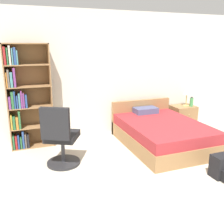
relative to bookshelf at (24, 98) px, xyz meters
The scene contains 9 objects.
ground_plane 3.60m from the bookshelf, 58.79° to the right, with size 14.00×14.00×0.00m, color #BCB29E.
wall_back 1.85m from the bookshelf, ahead, with size 9.00×0.06×2.60m.
bookshelf is the anchor object (origin of this frame).
bed 2.69m from the bookshelf, 17.71° to the right, with size 1.39×1.92×0.73m.
office_chair 1.25m from the bookshelf, 65.26° to the right, with size 0.67×0.71×1.03m.
nightstand 3.61m from the bookshelf, ahead, with size 0.54×0.46×0.52m.
table_lamp 3.58m from the bookshelf, ahead, with size 0.21×0.21×0.48m.
water_bottle 3.69m from the bookshelf, ahead, with size 0.08×0.08×0.23m.
backpack_black 3.56m from the bookshelf, 39.89° to the right, with size 0.30×0.29×0.34m.
Camera 1 is at (-1.83, -1.84, 1.92)m, focal length 40.00 mm.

